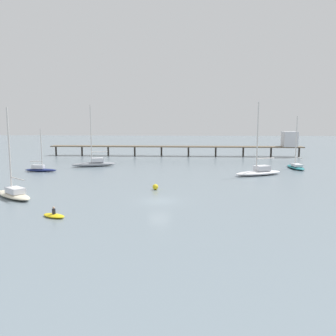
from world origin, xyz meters
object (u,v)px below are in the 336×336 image
Objects in this scene: sailboat_teal at (296,166)px; sailboat_cream at (14,193)px; sailboat_white at (259,171)px; mooring_buoy_mid at (260,168)px; sailboat_navy at (40,168)px; mooring_buoy_inner at (155,187)px; sailboat_gray at (94,163)px; dinghy_yellow at (54,215)px; pier at (224,144)px.

sailboat_teal is 0.94× the size of sailboat_cream.
sailboat_white is 7.89m from mooring_buoy_mid.
mooring_buoy_inner is at bearing -34.79° from sailboat_navy.
sailboat_gray is 41.22m from dinghy_yellow.
sailboat_teal is at bearing 7.68° from sailboat_navy.
dinghy_yellow is at bearing -45.02° from sailboat_cream.
sailboat_gray is 1.21× the size of sailboat_teal.
mooring_buoy_mid is at bearing -80.06° from pier.
sailboat_teal is 0.83× the size of sailboat_white.
mooring_buoy_inner is (-27.63, -24.13, -0.18)m from sailboat_teal.
mooring_buoy_mid is at bearing 76.99° from sailboat_white.
sailboat_gray is 35.56m from sailboat_white.
sailboat_white is 23.40m from mooring_buoy_inner.
sailboat_navy is at bearing -140.58° from pier.
sailboat_gray reaches higher than pier.
mooring_buoy_mid is (35.71, -2.96, -0.48)m from sailboat_gray.
sailboat_gray is (-30.95, -24.16, -2.84)m from pier.
sailboat_navy is at bearing 177.05° from sailboat_white.
sailboat_teal is at bearing 43.94° from sailboat_white.
pier is at bearing 37.97° from sailboat_gray.
mooring_buoy_mid is at bearing 48.71° from mooring_buoy_inner.
sailboat_white reaches higher than sailboat_teal.
sailboat_white is 40.61m from dinghy_yellow.
sailboat_teal reaches higher than dinghy_yellow.
mooring_buoy_inner is (-15.07, -49.69, -3.23)m from pier.
sailboat_gray reaches higher than sailboat_teal.
mooring_buoy_mid is at bearing -168.73° from sailboat_teal.
mooring_buoy_inner is at bearing -140.47° from sailboat_white.
mooring_buoy_inner is (24.59, -17.09, -0.21)m from sailboat_navy.
sailboat_gray reaches higher than mooring_buoy_inner.
sailboat_gray is at bearing 99.23° from dinghy_yellow.
sailboat_white is (42.64, -2.19, 0.11)m from sailboat_navy.
pier is 28.64m from sailboat_teal.
mooring_buoy_mid is (29.09, 37.72, 0.12)m from dinghy_yellow.
sailboat_teal is 54.93m from sailboat_cream.
mooring_buoy_mid is 30.04m from mooring_buoy_inner.
pier is 6.52× the size of sailboat_teal.
dinghy_yellow is (-36.90, -39.28, -0.39)m from sailboat_teal.
sailboat_white is at bearing -136.06° from sailboat_teal.
sailboat_navy is (-39.66, -32.60, -3.02)m from pier.
sailboat_white is (-9.58, -9.23, 0.14)m from sailboat_teal.
sailboat_white is at bearing -2.95° from sailboat_navy.
pier is at bearing 99.94° from mooring_buoy_mid.
pier is 8.52× the size of sailboat_navy.
sailboat_white is at bearing -85.11° from pier.
sailboat_teal is at bearing 46.79° from dinghy_yellow.
sailboat_gray is 30.07m from mooring_buoy_inner.
sailboat_gray is at bearing 86.10° from sailboat_cream.
sailboat_navy is 42.69m from sailboat_white.
sailboat_white reaches higher than sailboat_cream.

